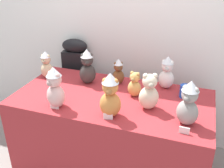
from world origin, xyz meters
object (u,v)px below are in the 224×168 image
Objects in this scene: display_table at (112,133)px; teddy_bear_honey at (134,85)px; teddy_bear_charcoal at (87,67)px; teddy_bear_snow at (167,73)px; party_cup_blue at (184,91)px; teddy_bear_ginger at (110,96)px; teddy_bear_blush at (55,88)px; teddy_bear_cream at (149,93)px; instrument_case at (77,84)px; teddy_bear_ash at (188,104)px; teddy_bear_chestnut at (118,72)px; teddy_bear_sand at (46,65)px.

teddy_bear_honey reaches higher than display_table.
teddy_bear_charcoal reaches higher than teddy_bear_honey.
teddy_bear_snow is 0.23m from party_cup_blue.
teddy_bear_ginger reaches higher than display_table.
teddy_bear_charcoal reaches higher than teddy_bear_snow.
teddy_bear_blush is 0.72m from teddy_bear_cream.
teddy_bear_honey is 2.05× the size of party_cup_blue.
instrument_case is 0.98m from teddy_bear_honey.
teddy_bear_ginger is at bearing 17.82° from teddy_bear_blush.
teddy_bear_ash is 0.80m from teddy_bear_chestnut.
teddy_bear_snow is 0.87× the size of teddy_bear_ginger.
teddy_bear_blush is (-0.36, -0.30, 0.55)m from display_table.
teddy_bear_ash is at bearing -65.49° from teddy_bear_snow.
teddy_bear_cream is at bearing -35.25° from teddy_bear_honey.
teddy_bear_chestnut reaches higher than display_table.
party_cup_blue is (1.19, -0.35, 0.29)m from instrument_case.
display_table is 0.91m from teddy_bear_sand.
teddy_bear_charcoal reaches higher than teddy_bear_chestnut.
teddy_bear_honey is 0.38m from teddy_bear_ginger.
teddy_bear_cream is 2.72× the size of party_cup_blue.
teddy_bear_ash reaches higher than instrument_case.
teddy_bear_blush reaches higher than party_cup_blue.
teddy_bear_honey is at bearing 66.21° from teddy_bear_ginger.
display_table is at bearing -54.42° from teddy_bear_charcoal.
teddy_bear_ginger is 1.03× the size of teddy_bear_ash.
teddy_bear_cream is (-0.30, 0.12, -0.03)m from teddy_bear_ash.
display_table is 6.76× the size of teddy_bear_chestnut.
teddy_bear_sand is (-0.90, 0.09, 0.03)m from teddy_bear_honey.
instrument_case is 3.13× the size of teddy_bear_ash.
teddy_bear_charcoal is 3.01× the size of party_cup_blue.
teddy_bear_charcoal is 1.34× the size of teddy_bear_chestnut.
teddy_bear_ash is at bearing -37.79° from instrument_case.
teddy_bear_ginger reaches higher than teddy_bear_blush.
teddy_bear_snow is 1.01× the size of teddy_bear_cream.
teddy_bear_ash reaches higher than teddy_bear_snow.
teddy_bear_ash is at bearing -18.84° from teddy_bear_sand.
teddy_bear_sand is (-0.11, -0.39, 0.36)m from instrument_case.
teddy_bear_ginger is at bearing -116.64° from teddy_bear_snow.
party_cup_blue is at bearing -2.20° from teddy_bear_sand.
display_table is 1.57× the size of instrument_case.
teddy_bear_snow is at bearing 38.62° from display_table.
teddy_bear_charcoal reaches higher than display_table.
teddy_bear_blush is 1.12× the size of teddy_bear_snow.
teddy_bear_ash is at bearing 21.50° from teddy_bear_blush.
teddy_bear_snow reaches higher than teddy_bear_chestnut.
teddy_bear_ginger is at bearing -72.97° from display_table.
display_table is 0.86m from teddy_bear_ash.
teddy_bear_ash is (0.46, -0.28, 0.06)m from teddy_bear_honey.
teddy_bear_ash is (0.99, 0.10, -0.00)m from teddy_bear_blush.
teddy_bear_blush is 0.65m from teddy_bear_chestnut.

